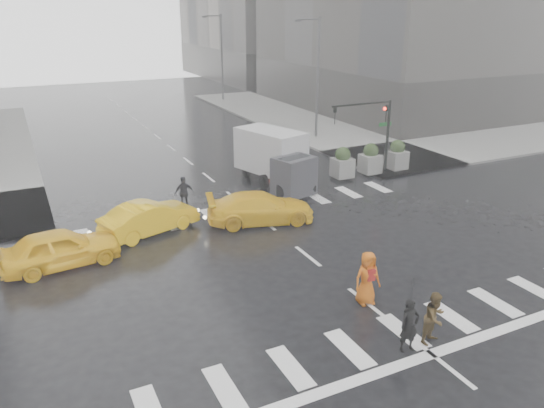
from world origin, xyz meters
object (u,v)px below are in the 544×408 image
taxi_front (60,248)px  box_truck (277,158)px  traffic_signal_pole (375,123)px  pedestrian_orange (367,278)px  taxi_mid (150,218)px  pedestrian_brown (435,318)px

taxi_front → box_truck: 13.31m
traffic_signal_pole → pedestrian_orange: size_ratio=2.37×
pedestrian_orange → box_truck: size_ratio=0.33×
pedestrian_orange → box_truck: 13.33m
pedestrian_orange → taxi_front: size_ratio=0.42×
traffic_signal_pole → box_truck: bearing=171.3°
pedestrian_orange → taxi_front: (-9.08, 7.53, -0.18)m
box_truck → pedestrian_orange: bearing=-119.8°
traffic_signal_pole → pedestrian_orange: 15.22m
taxi_mid → taxi_front: bearing=95.3°
traffic_signal_pole → pedestrian_brown: (-8.54, -14.81, -2.38)m
traffic_signal_pole → taxi_mid: bearing=-168.9°
taxi_front → pedestrian_brown: bearing=-143.5°
taxi_front → box_truck: box_truck is taller
traffic_signal_pole → box_truck: traffic_signal_pole is taller
traffic_signal_pole → pedestrian_orange: bearing=-126.8°
pedestrian_brown → taxi_mid: pedestrian_brown is taller
pedestrian_brown → pedestrian_orange: pedestrian_orange is taller
pedestrian_brown → pedestrian_orange: (-0.48, 2.76, 0.12)m
pedestrian_brown → taxi_front: 14.05m
pedestrian_orange → traffic_signal_pole: bearing=59.6°
traffic_signal_pole → box_truck: size_ratio=0.79×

